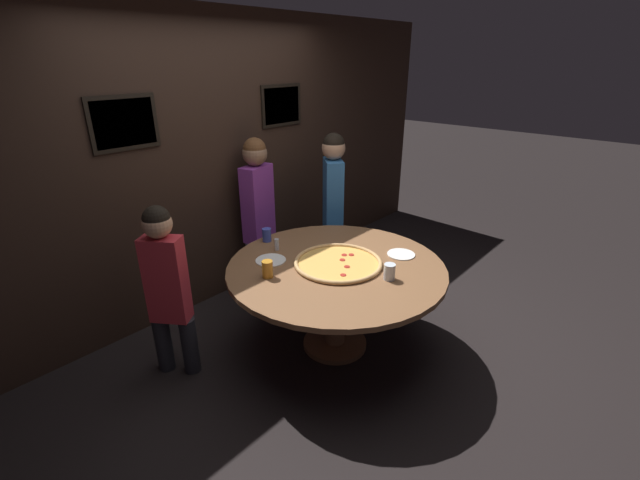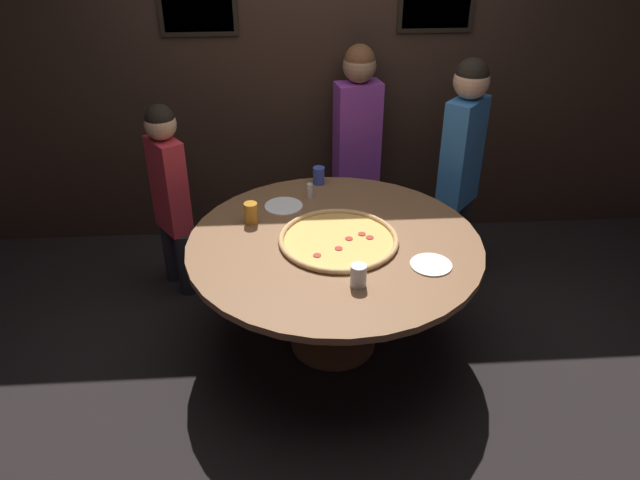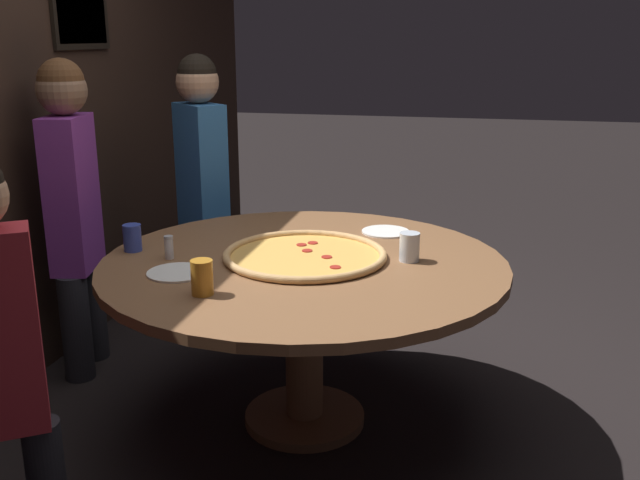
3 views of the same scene
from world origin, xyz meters
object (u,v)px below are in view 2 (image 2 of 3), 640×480
giant_pizza (339,240)px  diner_centre_back (462,157)px  white_plate_far_back (284,206)px  white_plate_left_side (431,265)px  dining_table (334,260)px  diner_side_right (357,138)px  condiment_shaker (310,191)px  diner_far_left (170,189)px  drink_cup_far_left (358,275)px  drink_cup_near_right (319,176)px  drink_cup_centre_back (251,213)px

giant_pizza → diner_centre_back: diner_centre_back is taller
white_plate_far_back → giant_pizza: bearing=-55.2°
giant_pizza → white_plate_left_side: 0.54m
dining_table → white_plate_far_back: (-0.28, 0.43, 0.13)m
white_plate_left_side → dining_table: bearing=151.1°
white_plate_far_back → diner_side_right: bearing=54.8°
white_plate_far_back → condiment_shaker: condiment_shaker is taller
condiment_shaker → diner_far_left: (-0.90, 0.16, -0.04)m
white_plate_left_side → diner_centre_back: (0.43, 1.08, 0.12)m
drink_cup_far_left → condiment_shaker: (-0.19, 0.96, -0.01)m
white_plate_far_back → diner_far_left: 0.78m
diner_side_right → diner_far_left: size_ratio=1.16×
diner_centre_back → drink_cup_near_right: bearing=-44.4°
dining_table → white_plate_far_back: bearing=122.8°
diner_far_left → dining_table: bearing=-159.3°
drink_cup_near_right → diner_centre_back: diner_centre_back is taller
diner_far_left → white_plate_far_back: bearing=-144.8°
dining_table → diner_far_left: bearing=145.3°
diner_centre_back → drink_cup_centre_back: bearing=-26.8°
drink_cup_centre_back → white_plate_left_side: bearing=-28.5°
condiment_shaker → diner_side_right: bearing=60.4°
giant_pizza → condiment_shaker: (-0.13, 0.54, 0.04)m
giant_pizza → drink_cup_near_right: (-0.06, 0.74, 0.04)m
diner_far_left → drink_cup_far_left: bearing=-170.4°
giant_pizza → drink_cup_far_left: bearing=-81.8°
dining_table → white_plate_far_back: size_ratio=7.05×
drink_cup_far_left → diner_far_left: (-1.09, 1.12, -0.05)m
dining_table → drink_cup_far_left: 0.47m
giant_pizza → diner_side_right: bearing=78.6°
drink_cup_near_right → white_plate_far_back: size_ratio=0.49×
giant_pizza → diner_far_left: diner_far_left is taller
dining_table → diner_far_left: 1.24m
diner_far_left → condiment_shaker: bearing=-134.6°
dining_table → condiment_shaker: size_ratio=17.14×
diner_far_left → diner_centre_back: bearing=-121.4°
drink_cup_far_left → white_plate_left_side: 0.44m
drink_cup_centre_back → white_plate_far_back: size_ratio=0.54×
dining_table → drink_cup_near_right: size_ratio=14.53×
drink_cup_far_left → white_plate_far_back: drink_cup_far_left is taller
dining_table → condiment_shaker: 0.58m
giant_pizza → white_plate_left_side: (0.47, -0.27, -0.01)m
drink_cup_far_left → condiment_shaker: size_ratio=1.21×
drink_cup_far_left → white_plate_far_back: size_ratio=0.50×
drink_cup_far_left → white_plate_left_side: size_ratio=0.53×
diner_centre_back → white_plate_far_back: bearing=-31.1°
drink_cup_centre_back → condiment_shaker: 0.46m
drink_cup_centre_back → white_plate_far_back: 0.27m
white_plate_left_side → drink_cup_far_left: bearing=-159.5°
white_plate_far_back → diner_centre_back: bearing=17.6°
condiment_shaker → giant_pizza: bearing=-76.3°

